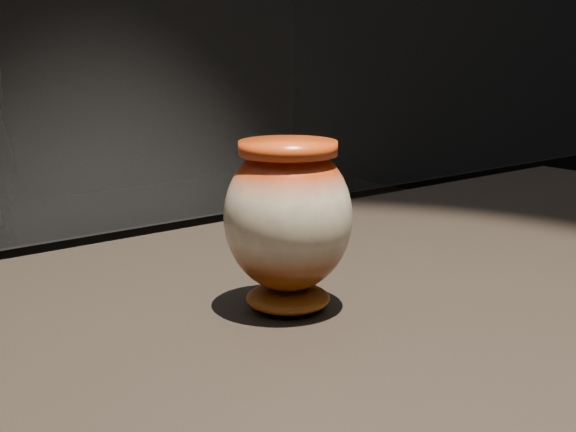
% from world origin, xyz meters
% --- Properties ---
extents(main_vase, '(0.17, 0.17, 0.18)m').
position_xyz_m(main_vase, '(-0.04, 0.01, 1.00)').
color(main_vase, '#652A09').
rests_on(main_vase, display_plinth).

